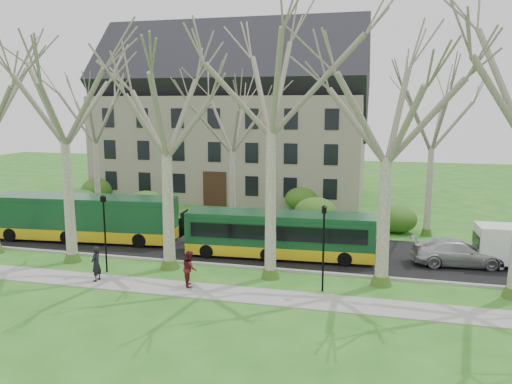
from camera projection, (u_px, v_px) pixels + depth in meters
ground at (215, 275)px, 27.35m from camera, size 120.00×120.00×0.00m
sidewalk at (199, 291)px, 24.95m from camera, size 70.00×2.00×0.06m
road at (242, 247)px, 32.60m from camera, size 80.00×8.00×0.06m
curb at (223, 265)px, 28.77m from camera, size 80.00×0.25×0.14m
building at (233, 116)px, 50.33m from camera, size 26.50×12.20×16.00m
tree_row_verge at (215, 147)px, 26.43m from camera, size 49.00×7.00×14.00m
tree_row_far at (244, 148)px, 37.15m from camera, size 33.00×7.00×12.00m
lamp_row at (208, 234)px, 25.95m from camera, size 36.22×0.22×4.30m
hedges at (215, 204)px, 41.67m from camera, size 30.60×8.60×2.00m
bus_lead at (84, 217)px, 33.97m from camera, size 12.75×3.68×3.14m
bus_follow at (279, 234)px, 30.19m from camera, size 11.37×2.92×2.82m
sedan at (457, 253)px, 28.74m from camera, size 5.33×2.65×1.49m
pedestrian_a at (96, 264)px, 26.12m from camera, size 0.45×0.68×1.87m
pedestrian_b at (190, 268)px, 25.40m from camera, size 1.03×1.11×1.84m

